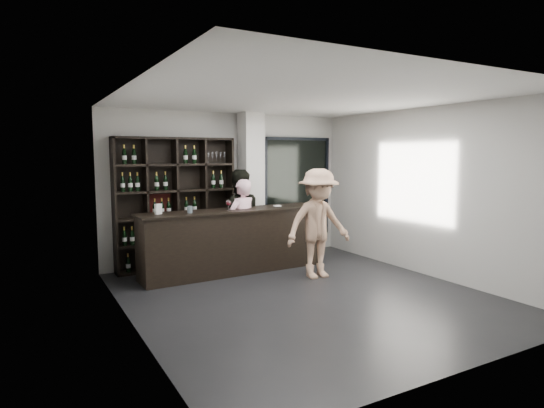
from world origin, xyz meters
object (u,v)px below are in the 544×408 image
wine_shelf (176,203)px  taster_black (238,218)px  taster_pink (242,225)px  tasting_counter (234,241)px  customer (318,224)px

wine_shelf → taster_black: 1.18m
taster_pink → taster_black: taster_black is taller
taster_pink → tasting_counter: bearing=10.9°
wine_shelf → customer: wine_shelf is taller
tasting_counter → customer: (1.10, -1.01, 0.36)m
taster_black → customer: customer is taller
taster_pink → customer: 1.43m
tasting_counter → taster_black: (0.25, 0.36, 0.34)m
taster_black → wine_shelf: bearing=-5.6°
tasting_counter → taster_black: size_ratio=1.88×
wine_shelf → customer: 2.65m
wine_shelf → taster_black: (1.05, -0.46, -0.29)m
wine_shelf → tasting_counter: (0.80, -0.82, -0.63)m
wine_shelf → taster_pink: 1.29m
wine_shelf → taster_black: wine_shelf is taller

